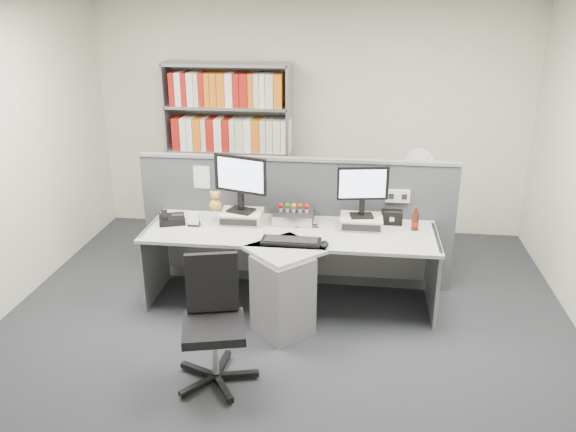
# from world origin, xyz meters

# --- Properties ---
(ground) EXTENTS (5.50, 5.50, 0.00)m
(ground) POSITION_xyz_m (0.00, 0.00, 0.00)
(ground) COLOR #31343A
(ground) RESTS_ON ground
(room_shell) EXTENTS (5.04, 5.54, 2.72)m
(room_shell) POSITION_xyz_m (0.00, 0.00, 1.79)
(room_shell) COLOR silver
(room_shell) RESTS_ON ground
(partition) EXTENTS (3.00, 0.08, 1.27)m
(partition) POSITION_xyz_m (0.00, 1.25, 0.65)
(partition) COLOR #474950
(partition) RESTS_ON ground
(desk) EXTENTS (2.60, 1.20, 0.72)m
(desk) POSITION_xyz_m (0.00, 0.60, 0.46)
(desk) COLOR #AEAFA8
(desk) RESTS_ON ground
(monitor_riser_left) EXTENTS (0.38, 0.31, 0.10)m
(monitor_riser_left) POSITION_xyz_m (-0.48, 0.98, 0.77)
(monitor_riser_left) COLOR beige
(monitor_riser_left) RESTS_ON desk
(monitor_riser_right) EXTENTS (0.38, 0.31, 0.10)m
(monitor_riser_right) POSITION_xyz_m (0.62, 0.98, 0.77)
(monitor_riser_right) COLOR beige
(monitor_riser_right) RESTS_ON desk
(monitor_left) EXTENTS (0.50, 0.23, 0.53)m
(monitor_left) POSITION_xyz_m (-0.47, 0.98, 1.13)
(monitor_left) COLOR black
(monitor_left) RESTS_ON monitor_riser_left
(monitor_right) EXTENTS (0.45, 0.18, 0.46)m
(monitor_right) POSITION_xyz_m (0.62, 0.98, 1.10)
(monitor_right) COLOR black
(monitor_right) RESTS_ON monitor_riser_right
(desktop_pc) EXTENTS (0.36, 0.32, 0.10)m
(desktop_pc) POSITION_xyz_m (0.01, 1.05, 0.77)
(desktop_pc) COLOR black
(desktop_pc) RESTS_ON desk
(figurines) EXTENTS (0.29, 0.05, 0.09)m
(figurines) POSITION_xyz_m (0.01, 1.03, 0.87)
(figurines) COLOR beige
(figurines) RESTS_ON desktop_pc
(keyboard) EXTENTS (0.51, 0.20, 0.03)m
(keyboard) POSITION_xyz_m (0.04, 0.54, 0.74)
(keyboard) COLOR black
(keyboard) RESTS_ON desk
(mouse) EXTENTS (0.08, 0.12, 0.05)m
(mouse) POSITION_xyz_m (0.32, 0.49, 0.74)
(mouse) COLOR black
(mouse) RESTS_ON desk
(desk_phone) EXTENTS (0.29, 0.28, 0.10)m
(desk_phone) POSITION_xyz_m (-1.11, 0.87, 0.76)
(desk_phone) COLOR black
(desk_phone) RESTS_ON desk
(desk_calendar) EXTENTS (0.11, 0.08, 0.13)m
(desk_calendar) POSITION_xyz_m (-0.88, 0.83, 0.77)
(desk_calendar) COLOR black
(desk_calendar) RESTS_ON desk
(plush_toy) EXTENTS (0.11, 0.11, 0.19)m
(plush_toy) POSITION_xyz_m (-0.71, 0.96, 0.90)
(plush_toy) COLOR gold
(plush_toy) RESTS_ON monitor_riser_left
(speaker) EXTENTS (0.19, 0.11, 0.13)m
(speaker) POSITION_xyz_m (0.90, 1.09, 0.78)
(speaker) COLOR black
(speaker) RESTS_ON desk
(cola_bottle) EXTENTS (0.07, 0.07, 0.22)m
(cola_bottle) POSITION_xyz_m (1.10, 0.96, 0.80)
(cola_bottle) COLOR #3F190A
(cola_bottle) RESTS_ON desk
(shelving_unit) EXTENTS (1.41, 0.40, 2.00)m
(shelving_unit) POSITION_xyz_m (-0.90, 2.44, 0.98)
(shelving_unit) COLOR gray
(shelving_unit) RESTS_ON ground
(filing_cabinet) EXTENTS (0.45, 0.61, 0.70)m
(filing_cabinet) POSITION_xyz_m (1.20, 1.99, 0.35)
(filing_cabinet) COLOR gray
(filing_cabinet) RESTS_ON ground
(desk_fan) EXTENTS (0.31, 0.18, 0.51)m
(desk_fan) POSITION_xyz_m (1.20, 1.99, 1.02)
(desk_fan) COLOR white
(desk_fan) RESTS_ON filing_cabinet
(office_chair) EXTENTS (0.62, 0.60, 0.93)m
(office_chair) POSITION_xyz_m (-0.42, -0.37, 0.50)
(office_chair) COLOR silver
(office_chair) RESTS_ON ground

